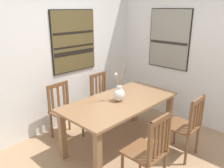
# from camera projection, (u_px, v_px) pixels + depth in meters

# --- Properties ---
(wall_back) EXTENTS (6.40, 0.12, 2.70)m
(wall_back) POSITION_uv_depth(u_px,v_px,m) (53.00, 52.00, 3.85)
(wall_back) COLOR silver
(wall_back) RESTS_ON ground_plane
(wall_side) EXTENTS (0.12, 6.40, 2.70)m
(wall_side) POSITION_uv_depth(u_px,v_px,m) (209.00, 52.00, 3.90)
(wall_side) COLOR silver
(wall_side) RESTS_ON ground_plane
(dining_table) EXTENTS (1.77, 0.89, 0.75)m
(dining_table) POSITION_uv_depth(u_px,v_px,m) (120.00, 107.00, 3.44)
(dining_table) COLOR #8E6642
(dining_table) RESTS_ON ground_plane
(centerpiece_vase) EXTENTS (0.31, 0.19, 0.69)m
(centerpiece_vase) POSITION_uv_depth(u_px,v_px,m) (119.00, 93.00, 3.35)
(centerpiece_vase) COLOR silver
(centerpiece_vase) RESTS_ON dining_table
(chair_0) EXTENTS (0.43, 0.43, 0.93)m
(chair_0) POSITION_uv_depth(u_px,v_px,m) (186.00, 125.00, 3.23)
(chair_0) COLOR brown
(chair_0) RESTS_ON ground_plane
(chair_1) EXTENTS (0.42, 0.42, 0.97)m
(chair_1) POSITION_uv_depth(u_px,v_px,m) (149.00, 150.00, 2.63)
(chair_1) COLOR brown
(chair_1) RESTS_ON ground_plane
(chair_2) EXTENTS (0.44, 0.44, 0.90)m
(chair_2) POSITION_uv_depth(u_px,v_px,m) (103.00, 96.00, 4.35)
(chair_2) COLOR brown
(chair_2) RESTS_ON ground_plane
(chair_3) EXTENTS (0.44, 0.44, 0.91)m
(chair_3) POSITION_uv_depth(u_px,v_px,m) (64.00, 110.00, 3.74)
(chair_3) COLOR brown
(chair_3) RESTS_ON ground_plane
(painting_on_back_wall) EXTENTS (0.91, 0.05, 1.07)m
(painting_on_back_wall) POSITION_uv_depth(u_px,v_px,m) (74.00, 41.00, 4.03)
(painting_on_back_wall) COLOR black
(painting_on_side_wall) EXTENTS (0.05, 0.83, 1.09)m
(painting_on_side_wall) POSITION_uv_depth(u_px,v_px,m) (169.00, 39.00, 4.29)
(painting_on_side_wall) COLOR black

